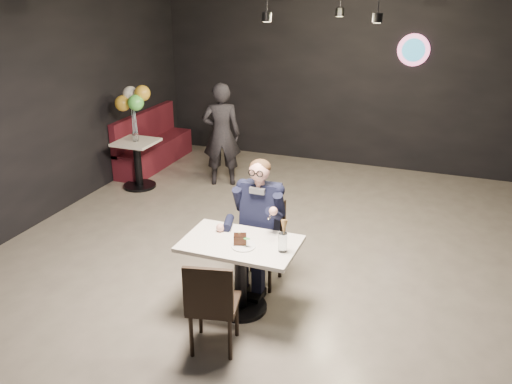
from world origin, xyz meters
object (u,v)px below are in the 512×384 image
at_px(main_table, 241,276).
at_px(seated_man, 260,222).
at_px(sundae_glass, 283,242).
at_px(passerby, 221,135).
at_px(booth_bench, 154,139).
at_px(balloon_vase, 136,137).
at_px(chair_near, 214,302).
at_px(side_table, 138,165).
at_px(chair_far, 260,244).

xyz_separation_m(main_table, seated_man, (0.00, 0.55, 0.34)).
height_order(seated_man, sundae_glass, seated_man).
bearing_deg(sundae_glass, passerby, 122.64).
height_order(sundae_glass, booth_bench, booth_bench).
xyz_separation_m(sundae_glass, passerby, (-2.02, 3.16, -0.04)).
bearing_deg(balloon_vase, main_table, -42.57).
distance_m(main_table, booth_bench, 4.66).
bearing_deg(chair_near, sundae_glass, 40.19).
height_order(booth_bench, passerby, passerby).
bearing_deg(passerby, sundae_glass, 100.81).
relative_size(sundae_glass, booth_bench, 0.10).
bearing_deg(chair_near, passerby, 100.03).
xyz_separation_m(chair_near, passerby, (-1.59, 3.74, 0.35)).
relative_size(chair_near, side_table, 1.26).
bearing_deg(passerby, seated_man, 99.86).
bearing_deg(chair_near, seated_man, 77.02).
distance_m(main_table, sundae_glass, 0.64).
bearing_deg(chair_near, booth_bench, 113.37).
bearing_deg(sundae_glass, booth_bench, 134.37).
bearing_deg(chair_far, balloon_vase, 144.30).
bearing_deg(booth_bench, side_table, -73.30).
distance_m(sundae_glass, booth_bench, 5.00).
bearing_deg(side_table, main_table, -42.57).
bearing_deg(chair_far, booth_bench, 135.70).
relative_size(main_table, passerby, 0.68).
height_order(main_table, seated_man, seated_man).
height_order(balloon_vase, passerby, passerby).
relative_size(balloon_vase, passerby, 0.09).
bearing_deg(passerby, chair_near, 91.18).
bearing_deg(main_table, seated_man, 90.00).
xyz_separation_m(chair_far, chair_near, (0.00, -1.17, 0.00)).
distance_m(chair_far, sundae_glass, 0.82).
relative_size(booth_bench, passerby, 1.16).
bearing_deg(booth_bench, passerby, -15.39).
height_order(chair_near, seated_man, seated_man).
height_order(chair_near, balloon_vase, chair_near).
height_order(booth_bench, balloon_vase, booth_bench).
height_order(chair_far, seated_man, seated_man).
distance_m(chair_near, passerby, 4.08).
xyz_separation_m(chair_far, sundae_glass, (0.44, -0.59, 0.38)).
xyz_separation_m(chair_near, side_table, (-2.75, 3.14, -0.10)).
relative_size(chair_far, balloon_vase, 6.71).
xyz_separation_m(sundae_glass, balloon_vase, (-3.18, 2.56, -0.02)).
relative_size(booth_bench, side_table, 2.56).
bearing_deg(booth_bench, chair_far, -44.30).
height_order(main_table, passerby, passerby).
bearing_deg(balloon_vase, passerby, 27.28).
distance_m(chair_near, booth_bench, 5.14).
height_order(seated_man, passerby, passerby).
height_order(seated_man, side_table, seated_man).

